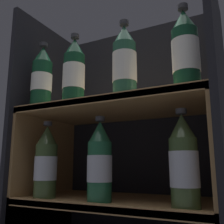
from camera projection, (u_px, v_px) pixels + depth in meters
The scene contains 12 objects.
fridge_back_wall at pixel (138, 127), 1.08m from camera, with size 0.70×0.02×0.86m, color black.
fridge_side_left at pixel (45, 127), 1.07m from camera, with size 0.02×0.39×0.86m, color black.
fridge_side_right at pixel (222, 112), 0.77m from camera, with size 0.02×0.39×0.86m, color black.
shelf_lower at pixel (118, 208), 0.85m from camera, with size 0.66×0.35×0.17m.
shelf_upper at pixel (118, 141), 0.90m from camera, with size 0.66×0.35×0.48m.
bottle_upper_front_0 at pixel (42, 79), 0.97m from camera, with size 0.08×0.08×0.26m.
bottle_upper_front_1 at pixel (74, 73), 0.91m from camera, with size 0.08×0.08×0.26m.
bottle_upper_front_2 at pixel (124, 63), 0.82m from camera, with size 0.08×0.08×0.26m.
bottle_upper_front_3 at pixel (185, 51), 0.74m from camera, with size 0.08×0.08×0.26m.
bottle_lower_front_0 at pixel (46, 163), 0.89m from camera, with size 0.08×0.08×0.26m.
bottle_lower_front_1 at pixel (100, 163), 0.80m from camera, with size 0.08×0.08×0.26m.
bottle_lower_front_2 at pixel (184, 163), 0.68m from camera, with size 0.08×0.08×0.26m.
Camera 1 is at (0.39, -0.64, 0.28)m, focal length 42.00 mm.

